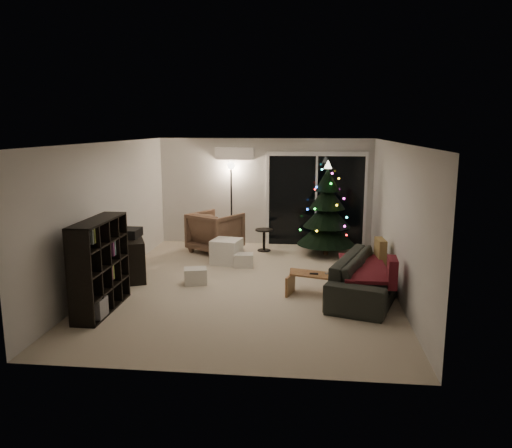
{
  "coord_description": "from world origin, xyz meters",
  "views": [
    {
      "loc": [
        1.03,
        -8.4,
        2.76
      ],
      "look_at": [
        0.1,
        0.3,
        1.05
      ],
      "focal_mm": 35.0,
      "sensor_mm": 36.0,
      "label": 1
    }
  ],
  "objects": [
    {
      "name": "room",
      "position": [
        0.46,
        1.49,
        1.02
      ],
      "size": [
        6.5,
        7.51,
        2.6
      ],
      "color": "beige",
      "rests_on": "ground"
    },
    {
      "name": "ottoman",
      "position": [
        -0.63,
        1.41,
        0.25
      ],
      "size": [
        0.65,
        0.65,
        0.5
      ],
      "primitive_type": "cube",
      "rotation": [
        0.0,
        0.0,
        -0.19
      ],
      "color": "white",
      "rests_on": "floor"
    },
    {
      "name": "sofa_throw",
      "position": [
        1.95,
        -0.36,
        0.49
      ],
      "size": [
        0.72,
        1.66,
        0.06
      ],
      "primitive_type": "cube",
      "color": "maroon",
      "rests_on": "sofa"
    },
    {
      "name": "cardboard_box_b",
      "position": [
        -0.24,
        1.17,
        0.13
      ],
      "size": [
        0.41,
        0.33,
        0.27
      ],
      "primitive_type": "cube",
      "rotation": [
        0.0,
        0.0,
        0.11
      ],
      "color": "silver",
      "rests_on": "floor"
    },
    {
      "name": "christmas_tree",
      "position": [
        1.42,
        2.35,
        1.03
      ],
      "size": [
        1.4,
        1.4,
        2.06
      ],
      "primitive_type": "cone",
      "rotation": [
        0.0,
        0.0,
        0.1
      ],
      "color": "black",
      "rests_on": "floor"
    },
    {
      "name": "stereo",
      "position": [
        -2.25,
        0.28,
        0.84
      ],
      "size": [
        0.38,
        0.45,
        0.16
      ],
      "primitive_type": "cube",
      "color": "black",
      "rests_on": "media_cabinet"
    },
    {
      "name": "cushion_a",
      "position": [
        2.3,
        0.29,
        0.61
      ],
      "size": [
        0.17,
        0.45,
        0.44
      ],
      "primitive_type": "cube",
      "rotation": [
        0.0,
        0.0,
        0.09
      ],
      "color": "#9B7F45",
      "rests_on": "sofa"
    },
    {
      "name": "media_cabinet",
      "position": [
        -2.25,
        0.28,
        0.38
      ],
      "size": [
        0.9,
        1.29,
        0.76
      ],
      "primitive_type": "cube",
      "rotation": [
        0.0,
        0.0,
        0.41
      ],
      "color": "black",
      "rests_on": "floor"
    },
    {
      "name": "floor_lamp",
      "position": [
        -0.78,
        3.1,
        0.95
      ],
      "size": [
        0.31,
        0.31,
        1.91
      ],
      "primitive_type": "cylinder",
      "color": "black",
      "rests_on": "floor"
    },
    {
      "name": "coffee_table",
      "position": [
        1.29,
        -0.4,
        0.18
      ],
      "size": [
        1.2,
        0.71,
        0.36
      ],
      "primitive_type": null,
      "rotation": [
        0.0,
        0.0,
        -0.29
      ],
      "color": "#9D7E4B",
      "rests_on": "floor"
    },
    {
      "name": "cushion_b",
      "position": [
        2.3,
        -1.01,
        0.61
      ],
      "size": [
        0.16,
        0.45,
        0.44
      ],
      "primitive_type": "cube",
      "rotation": [
        0.0,
        0.0,
        -0.07
      ],
      "color": "maroon",
      "rests_on": "sofa"
    },
    {
      "name": "remote_a",
      "position": [
        1.14,
        -0.4,
        0.37
      ],
      "size": [
        0.14,
        0.04,
        0.02
      ],
      "primitive_type": "cube",
      "color": "black",
      "rests_on": "coffee_table"
    },
    {
      "name": "side_table",
      "position": [
        0.04,
        2.53,
        0.25
      ],
      "size": [
        0.46,
        0.46,
        0.5
      ],
      "primitive_type": "cylinder",
      "rotation": [
        0.0,
        0.0,
        -0.16
      ],
      "color": "black",
      "rests_on": "floor"
    },
    {
      "name": "cardboard_box_a",
      "position": [
        -0.95,
        -0.01,
        0.14
      ],
      "size": [
        0.46,
        0.39,
        0.28
      ],
      "primitive_type": "cube",
      "rotation": [
        0.0,
        0.0,
        0.25
      ],
      "color": "silver",
      "rests_on": "floor"
    },
    {
      "name": "sofa",
      "position": [
        2.05,
        -0.36,
        0.34
      ],
      "size": [
        1.58,
        2.47,
        0.67
      ],
      "primitive_type": "imported",
      "rotation": [
        0.0,
        0.0,
        1.25
      ],
      "color": "#2D312C",
      "rests_on": "floor"
    },
    {
      "name": "bookshelf",
      "position": [
        -2.25,
        -1.45,
        0.71
      ],
      "size": [
        0.69,
        1.45,
        1.41
      ],
      "primitive_type": null,
      "rotation": [
        0.0,
        0.0,
        0.25
      ],
      "color": "black",
      "rests_on": "floor"
    },
    {
      "name": "armchair",
      "position": [
        -1.03,
        2.35,
        0.45
      ],
      "size": [
        1.33,
        1.34,
        0.9
      ],
      "primitive_type": "imported",
      "rotation": [
        0.0,
        0.0,
        2.6
      ],
      "color": "brown",
      "rests_on": "floor"
    },
    {
      "name": "remote_b",
      "position": [
        1.39,
        -0.35,
        0.37
      ],
      "size": [
        0.14,
        0.08,
        0.02
      ],
      "primitive_type": "cube",
      "rotation": [
        0.0,
        0.0,
        0.35
      ],
      "color": "slate",
      "rests_on": "coffee_table"
    }
  ]
}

